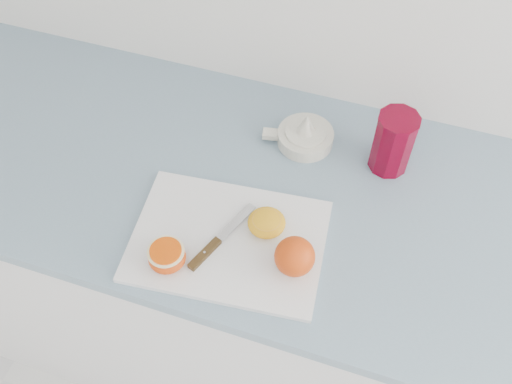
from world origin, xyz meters
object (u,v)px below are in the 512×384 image
half_orange (167,257)px  red_tumbler (393,144)px  citrus_juicer (305,135)px  counter (313,300)px  cutting_board (228,241)px

half_orange → red_tumbler: (0.34, 0.38, 0.03)m
citrus_juicer → red_tumbler: bearing=-1.9°
counter → citrus_juicer: (-0.09, 0.14, 0.47)m
cutting_board → citrus_juicer: bearing=76.9°
counter → red_tumbler: 0.54m
half_orange → red_tumbler: bearing=47.6°
half_orange → counter: bearing=43.6°
counter → half_orange: size_ratio=35.89×
cutting_board → half_orange: size_ratio=5.24×
counter → half_orange: 0.59m
citrus_juicer → red_tumbler: size_ratio=1.11×
citrus_juicer → red_tumbler: 0.19m
citrus_juicer → half_orange: bearing=-112.4°
counter → citrus_juicer: citrus_juicer is taller
half_orange → citrus_juicer: size_ratio=0.45×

